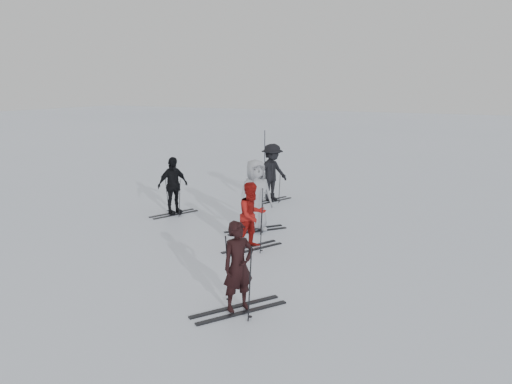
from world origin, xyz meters
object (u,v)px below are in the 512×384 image
Objects in this scene: skier_near_dark at (238,268)px; skier_uphill_left at (173,186)px; skier_uphill_far at (272,173)px; skier_red at (252,216)px; piste_marker at (265,148)px; skier_grey at (256,196)px.

skier_uphill_left reaches higher than skier_near_dark.
skier_near_dark is at bearing -137.93° from skier_uphill_far.
skier_red is 0.93× the size of skier_uphill_left.
piste_marker is (-5.29, 11.64, 0.05)m from skier_red.
skier_uphill_far is at bearing 56.71° from skier_grey.
skier_uphill_far reaches higher than skier_uphill_left.
skier_grey is 1.00× the size of skier_uphill_far.
skier_near_dark is 16.25m from piste_marker.
skier_uphill_far reaches higher than piste_marker.
skier_red is at bearing -139.42° from skier_uphill_far.
skier_grey reaches higher than skier_red.
skier_uphill_far reaches higher than skier_red.
skier_red is 1.56m from skier_grey.
skier_grey is at bearing -75.42° from skier_uphill_left.
skier_uphill_left is at bearing 121.28° from skier_grey.
skier_grey reaches higher than piste_marker.
skier_grey is 11.24m from piste_marker.
skier_red is at bearing -117.35° from skier_grey.
skier_grey is 3.60m from skier_uphill_far.
skier_grey reaches higher than skier_near_dark.
skier_near_dark is 0.94× the size of piste_marker.
piste_marker is at bearing 50.78° from skier_red.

